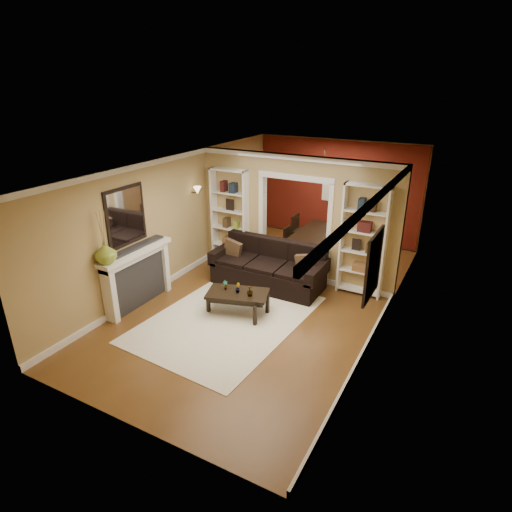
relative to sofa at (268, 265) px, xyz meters
The scene contains 30 objects.
floor 0.71m from the sofa, 59.07° to the right, with size 8.00×8.00×0.00m, color brown.
ceiling 2.29m from the sofa, 59.07° to the right, with size 8.00×8.00×0.00m, color white.
wall_back 3.67m from the sofa, 85.66° to the left, with size 8.00×8.00×0.00m, color tan.
wall_front 4.54m from the sofa, 86.53° to the right, with size 8.00×8.00×0.00m, color tan.
wall_left 2.21m from the sofa, 167.20° to the right, with size 8.00×8.00×0.00m, color tan.
wall_right 2.71m from the sofa, 10.13° to the right, with size 8.00×8.00×0.00m, color tan.
partition_wall 1.18m from the sofa, 70.22° to the left, with size 4.50×0.15×2.70m, color tan.
red_back_panel 3.63m from the sofa, 85.62° to the left, with size 4.44×0.04×2.64m, color maroon.
dining_window 3.65m from the sofa, 85.57° to the left, with size 0.78×0.03×0.98m, color #8CA5CC.
area_rug 1.68m from the sofa, 90.92° to the right, with size 2.46×3.44×0.01m, color white.
sofa is the anchor object (origin of this frame).
pillow_left 0.88m from the sofa, behind, with size 0.39×0.11×0.39m, color brown.
pillow_right 0.88m from the sofa, ahead, with size 0.40×0.11×0.40m, color brown.
coffee_table 1.34m from the sofa, 88.86° to the right, with size 1.13×0.61×0.43m, color black.
plant_left 1.34m from the sofa, 100.25° to the right, with size 0.10×0.06×0.18m, color #336626.
plant_center 1.32m from the sofa, 88.86° to the right, with size 0.11×0.08×0.19m, color #336626.
plant_right 1.35m from the sofa, 77.56° to the right, with size 0.11×0.11×0.20m, color #336626.
bookshelf_left 1.56m from the sofa, 155.63° to the left, with size 0.90×0.30×2.30m, color white.
bookshelf_right 2.03m from the sofa, 17.68° to the left, with size 0.90×0.30×2.30m, color white.
fireplace 2.67m from the sofa, 133.03° to the right, with size 0.32×1.70×1.16m, color white.
vase 3.33m from the sofa, 124.49° to the right, with size 0.38×0.38×0.39m, color olive.
mirror 3.07m from the sofa, 135.15° to the right, with size 0.03×0.95×1.10m, color silver.
wall_sconce 2.32m from the sofa, behind, with size 0.18×0.18×0.22m, color #FFE0A5.
framed_art 3.07m from the sofa, 30.32° to the right, with size 0.04×0.85×1.05m, color black.
dining_table 2.14m from the sofa, 80.17° to the left, with size 1.00×1.79×0.63m, color black.
dining_chair_nw 1.82m from the sofa, 95.87° to the left, with size 0.37×0.37×0.75m, color black.
dining_chair_ne 2.03m from the sofa, 63.13° to the left, with size 0.37×0.37×0.76m, color black.
dining_chair_sw 2.41m from the sofa, 94.41° to the left, with size 0.45×0.45×0.91m, color black.
dining_chair_se 2.57m from the sofa, 69.18° to the left, with size 0.44×0.44×0.89m, color black.
chandelier 2.74m from the sofa, 83.17° to the left, with size 0.50×0.50×0.30m, color #352418.
Camera 1 is at (3.45, -6.98, 4.14)m, focal length 30.00 mm.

